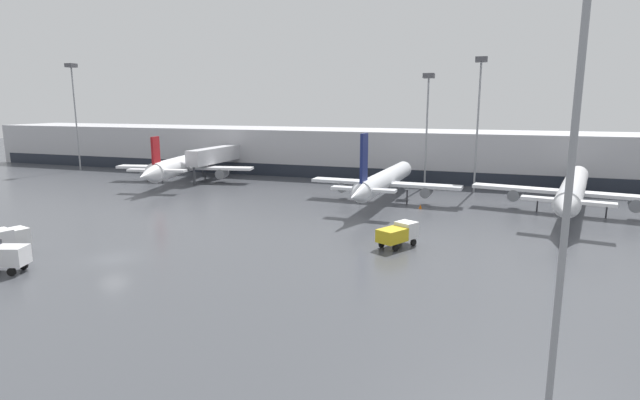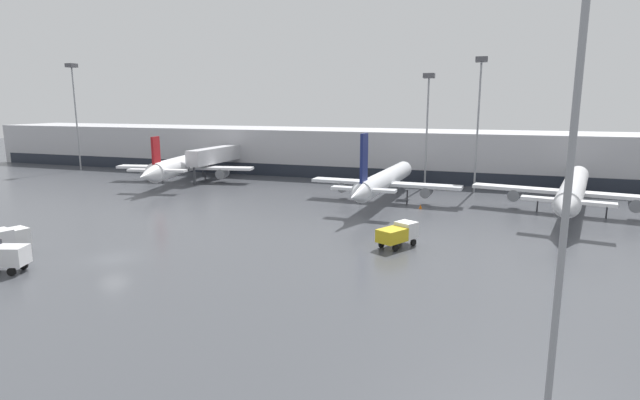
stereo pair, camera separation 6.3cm
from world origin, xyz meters
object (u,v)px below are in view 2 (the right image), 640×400
parked_jet_1 (184,165)px  service_truck_2 (1,255)px  service_truck_0 (398,233)px  apron_light_mast_0 (428,99)px  apron_light_mast_1 (74,89)px  parked_jet_0 (384,180)px  traffic_cone_1 (420,207)px  service_truck_3 (4,239)px  apron_light_mast_5 (584,28)px  parked_jet_2 (573,189)px  apron_light_mast_3 (480,89)px

parked_jet_1 → service_truck_2: parked_jet_1 is taller
service_truck_0 → apron_light_mast_0: apron_light_mast_0 is taller
apron_light_mast_1 → parked_jet_0: bearing=-11.0°
traffic_cone_1 → service_truck_3: bearing=-135.2°
apron_light_mast_0 → apron_light_mast_5: bearing=-77.7°
service_truck_0 → apron_light_mast_5: bearing=-128.0°
service_truck_0 → traffic_cone_1: (-0.49, 19.29, -1.09)m
parked_jet_1 → service_truck_0: size_ratio=6.91×
parked_jet_2 → apron_light_mast_0: 28.13m
parked_jet_2 → parked_jet_1: bearing=94.0°
parked_jet_1 → apron_light_mast_3: size_ratio=1.59×
service_truck_3 → apron_light_mast_3: size_ratio=0.20×
apron_light_mast_5 → service_truck_2: bearing=170.0°
apron_light_mast_1 → apron_light_mast_3: size_ratio=1.05×
parked_jet_2 → traffic_cone_1: 19.46m
parked_jet_0 → apron_light_mast_1: (-69.57, 13.57, 13.93)m
apron_light_mast_0 → apron_light_mast_5: apron_light_mast_5 is taller
parked_jet_2 → apron_light_mast_0: (-20.83, 14.92, 11.62)m
parked_jet_2 → service_truck_0: parked_jet_2 is taller
parked_jet_2 → traffic_cone_1: (-18.98, -3.09, -3.04)m
parked_jet_2 → apron_light_mast_1: apron_light_mast_1 is taller
apron_light_mast_0 → apron_light_mast_3: size_ratio=0.89×
parked_jet_1 → service_truck_0: 53.48m
service_truck_2 → apron_light_mast_5: 45.21m
parked_jet_1 → service_truck_0: parked_jet_1 is taller
parked_jet_2 → service_truck_2: 63.96m
parked_jet_1 → apron_light_mast_5: size_ratio=1.53×
service_truck_3 → apron_light_mast_5: (46.43, -11.34, 15.47)m
apron_light_mast_1 → service_truck_3: bearing=-51.2°
apron_light_mast_1 → apron_light_mast_3: 81.63m
service_truck_3 → apron_light_mast_3: bearing=-22.8°
service_truck_0 → apron_light_mast_3: 39.16m
service_truck_3 → apron_light_mast_0: 62.99m
parked_jet_1 → apron_light_mast_0: (42.46, 8.15, 11.78)m
apron_light_mast_5 → parked_jet_0: bearing=110.1°
service_truck_3 → apron_light_mast_5: 50.24m
service_truck_0 → apron_light_mast_1: apron_light_mast_1 is taller
parked_jet_1 → service_truck_3: size_ratio=7.93×
service_truck_3 → apron_light_mast_3: 66.66m
traffic_cone_1 → apron_light_mast_3: apron_light_mast_3 is taller
service_truck_3 → apron_light_mast_5: size_ratio=0.19×
traffic_cone_1 → apron_light_mast_5: size_ratio=0.03×
apron_light_mast_0 → traffic_cone_1: bearing=-84.1°
parked_jet_0 → apron_light_mast_0: 19.43m
service_truck_2 → service_truck_3: 6.07m
traffic_cone_1 → apron_light_mast_1: (-75.31, 16.57, 16.87)m
service_truck_3 → apron_light_mast_1: (-40.86, 50.76, 15.64)m
service_truck_2 → apron_light_mast_0: (28.01, 56.18, 13.41)m
parked_jet_0 → apron_light_mast_5: size_ratio=1.41×
apron_light_mast_3 → apron_light_mast_5: bearing=-84.8°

